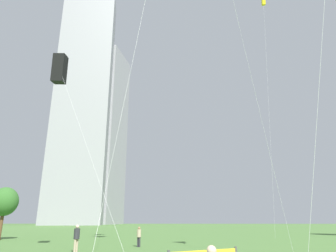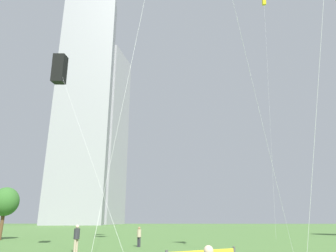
{
  "view_description": "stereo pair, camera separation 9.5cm",
  "coord_description": "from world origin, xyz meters",
  "px_view_note": "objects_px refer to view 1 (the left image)",
  "views": [
    {
      "loc": [
        2.89,
        -11.47,
        2.19
      ],
      "look_at": [
        2.09,
        12.27,
        9.63
      ],
      "focal_mm": 31.81,
      "sensor_mm": 36.0,
      "label": 1
    },
    {
      "loc": [
        2.98,
        -11.47,
        2.19
      ],
      "look_at": [
        2.09,
        12.27,
        9.63
      ],
      "focal_mm": 31.81,
      "sensor_mm": 36.0,
      "label": 2
    }
  ],
  "objects_px": {
    "person_standing_1": "(139,235)",
    "distant_highrise_1": "(100,134)",
    "kite_flying_1": "(264,3)",
    "distant_highrise_0": "(83,100)",
    "person_standing_0": "(77,236)",
    "kite_flying_0": "(60,69)",
    "park_tree_2": "(5,202)"
  },
  "relations": [
    {
      "from": "kite_flying_0",
      "to": "distant_highrise_0",
      "type": "relative_size",
      "value": 0.14
    },
    {
      "from": "park_tree_2",
      "to": "distant_highrise_1",
      "type": "distance_m",
      "value": 108.7
    },
    {
      "from": "park_tree_2",
      "to": "distant_highrise_1",
      "type": "relative_size",
      "value": 0.07
    },
    {
      "from": "kite_flying_1",
      "to": "distant_highrise_0",
      "type": "distance_m",
      "value": 94.83
    },
    {
      "from": "kite_flying_0",
      "to": "park_tree_2",
      "type": "relative_size",
      "value": 2.49
    },
    {
      "from": "kite_flying_1",
      "to": "distant_highrise_1",
      "type": "height_order",
      "value": "distant_highrise_1"
    },
    {
      "from": "kite_flying_0",
      "to": "distant_highrise_1",
      "type": "xyz_separation_m",
      "value": [
        -27.95,
        114.93,
        27.87
      ]
    },
    {
      "from": "person_standing_1",
      "to": "distant_highrise_1",
      "type": "relative_size",
      "value": 0.02
    },
    {
      "from": "kite_flying_0",
      "to": "distant_highrise_0",
      "type": "bearing_deg",
      "value": 107.92
    },
    {
      "from": "person_standing_1",
      "to": "distant_highrise_1",
      "type": "height_order",
      "value": "distant_highrise_1"
    },
    {
      "from": "person_standing_0",
      "to": "park_tree_2",
      "type": "height_order",
      "value": "park_tree_2"
    },
    {
      "from": "person_standing_1",
      "to": "kite_flying_1",
      "type": "relative_size",
      "value": 0.05
    },
    {
      "from": "kite_flying_1",
      "to": "person_standing_0",
      "type": "bearing_deg",
      "value": -140.82
    },
    {
      "from": "person_standing_0",
      "to": "distant_highrise_1",
      "type": "distance_m",
      "value": 123.43
    },
    {
      "from": "person_standing_0",
      "to": "person_standing_1",
      "type": "distance_m",
      "value": 5.81
    },
    {
      "from": "kite_flying_1",
      "to": "distant_highrise_0",
      "type": "bearing_deg",
      "value": 124.61
    },
    {
      "from": "person_standing_1",
      "to": "kite_flying_1",
      "type": "height_order",
      "value": "kite_flying_1"
    },
    {
      "from": "park_tree_2",
      "to": "distant_highrise_0",
      "type": "xyz_separation_m",
      "value": [
        -20.12,
        81.36,
        46.18
      ]
    },
    {
      "from": "kite_flying_1",
      "to": "park_tree_2",
      "type": "bearing_deg",
      "value": -172.26
    },
    {
      "from": "distant_highrise_1",
      "to": "kite_flying_1",
      "type": "bearing_deg",
      "value": -52.4
    },
    {
      "from": "distant_highrise_0",
      "to": "kite_flying_1",
      "type": "bearing_deg",
      "value": -64.68
    },
    {
      "from": "person_standing_0",
      "to": "distant_highrise_1",
      "type": "xyz_separation_m",
      "value": [
        -29.71,
        113.01,
        39.77
      ]
    },
    {
      "from": "person_standing_1",
      "to": "distant_highrise_1",
      "type": "bearing_deg",
      "value": -44.53
    },
    {
      "from": "person_standing_0",
      "to": "distant_highrise_0",
      "type": "height_order",
      "value": "distant_highrise_0"
    },
    {
      "from": "person_standing_0",
      "to": "distant_highrise_1",
      "type": "relative_size",
      "value": 0.02
    },
    {
      "from": "person_standing_0",
      "to": "kite_flying_1",
      "type": "bearing_deg",
      "value": 158.55
    },
    {
      "from": "kite_flying_0",
      "to": "park_tree_2",
      "type": "xyz_separation_m",
      "value": [
        -10.74,
        14.09,
        -8.91
      ]
    },
    {
      "from": "distant_highrise_1",
      "to": "distant_highrise_0",
      "type": "bearing_deg",
      "value": -88.42
    },
    {
      "from": "person_standing_1",
      "to": "distant_highrise_0",
      "type": "relative_size",
      "value": 0.02
    },
    {
      "from": "person_standing_0",
      "to": "distant_highrise_0",
      "type": "xyz_separation_m",
      "value": [
        -32.63,
        93.53,
        49.17
      ]
    },
    {
      "from": "person_standing_0",
      "to": "kite_flying_1",
      "type": "relative_size",
      "value": 0.05
    },
    {
      "from": "kite_flying_0",
      "to": "distant_highrise_1",
      "type": "relative_size",
      "value": 0.17
    }
  ]
}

